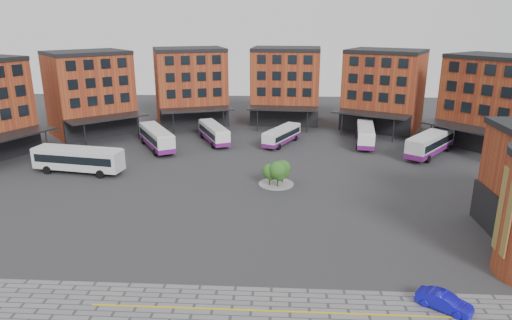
# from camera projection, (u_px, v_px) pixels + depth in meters

# --- Properties ---
(ground) EXTENTS (160.00, 160.00, 0.00)m
(ground) POSITION_uv_depth(u_px,v_px,m) (254.00, 225.00, 45.93)
(ground) COLOR #28282B
(ground) RESTS_ON ground
(yellow_line) EXTENTS (26.00, 0.15, 0.02)m
(yellow_line) POSITION_uv_depth(u_px,v_px,m) (270.00, 311.00, 32.47)
(yellow_line) COLOR gold
(yellow_line) RESTS_ON paving_zone
(main_building) EXTENTS (94.14, 42.48, 14.60)m
(main_building) POSITION_uv_depth(u_px,v_px,m) (241.00, 94.00, 80.50)
(main_building) COLOR brown
(main_building) RESTS_ON ground
(tree_island) EXTENTS (4.40, 4.40, 3.35)m
(tree_island) POSITION_uv_depth(u_px,v_px,m) (278.00, 172.00, 56.32)
(tree_island) COLOR gray
(tree_island) RESTS_ON ground
(bus_a) EXTENTS (12.57, 4.74, 3.47)m
(bus_a) POSITION_uv_depth(u_px,v_px,m) (78.00, 158.00, 60.96)
(bus_a) COLOR silver
(bus_a) RESTS_ON ground
(bus_b) EXTENTS (8.29, 11.60, 3.33)m
(bus_b) POSITION_uv_depth(u_px,v_px,m) (156.00, 138.00, 72.41)
(bus_b) COLOR silver
(bus_b) RESTS_ON ground
(bus_c) EXTENTS (6.69, 10.82, 3.03)m
(bus_c) POSITION_uv_depth(u_px,v_px,m) (214.00, 133.00, 76.19)
(bus_c) COLOR white
(bus_c) RESTS_ON ground
(bus_d) EXTENTS (6.42, 9.91, 2.79)m
(bus_d) POSITION_uv_depth(u_px,v_px,m) (282.00, 135.00, 75.09)
(bus_d) COLOR silver
(bus_d) RESTS_ON ground
(bus_e) EXTENTS (4.16, 11.56, 3.19)m
(bus_e) POSITION_uv_depth(u_px,v_px,m) (365.00, 134.00, 74.83)
(bus_e) COLOR white
(bus_e) RESTS_ON ground
(bus_f) EXTENTS (9.83, 11.45, 3.47)m
(bus_f) POSITION_uv_depth(u_px,v_px,m) (430.00, 143.00, 68.90)
(bus_f) COLOR silver
(bus_f) RESTS_ON ground
(blue_car) EXTENTS (3.92, 3.34, 1.27)m
(blue_car) POSITION_uv_depth(u_px,v_px,m) (444.00, 302.00, 32.53)
(blue_car) COLOR #100EB6
(blue_car) RESTS_ON ground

